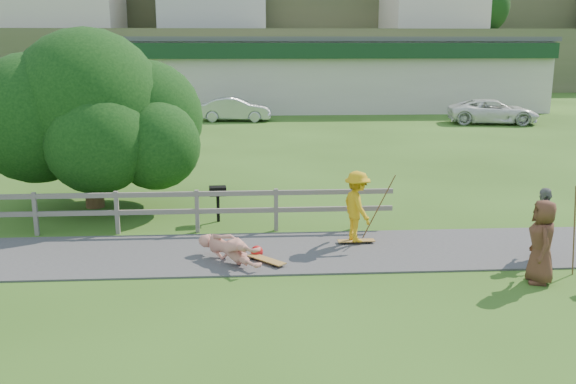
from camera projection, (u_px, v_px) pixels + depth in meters
name	position (u px, v px, depth m)	size (l,w,h in m)	color
ground	(284.00, 276.00, 13.25)	(260.00, 260.00, 0.00)	#2C5017
path	(280.00, 252.00, 14.70)	(34.00, 3.00, 0.04)	#38383B
fence	(91.00, 206.00, 15.99)	(15.05, 0.10, 1.10)	#625E56
strip_mall	(310.00, 73.00, 46.87)	(32.50, 10.75, 5.10)	beige
skater_rider	(357.00, 210.00, 15.13)	(1.09, 0.63, 1.69)	gold
skater_fallen	(229.00, 249.00, 13.93)	(1.84, 0.44, 0.67)	tan
spectator_b	(543.00, 224.00, 14.09)	(0.96, 0.40, 1.64)	slate
spectator_c	(542.00, 242.00, 12.72)	(0.83, 0.54, 1.71)	#563022
car_silver	(235.00, 109.00, 39.33)	(1.53, 4.39, 1.45)	#B3B7BB
car_white	(493.00, 112.00, 38.01)	(2.40, 5.21, 1.45)	white
tree	(91.00, 140.00, 18.38)	(6.93, 6.93, 3.94)	black
bbq	(218.00, 204.00, 17.18)	(0.45, 0.34, 0.97)	black
longboard_rider	(356.00, 243.00, 15.31)	(0.89, 0.22, 0.10)	olive
longboard_fallen	(266.00, 262.00, 13.95)	(0.99, 0.24, 0.11)	olive
helmet	(257.00, 252.00, 14.36)	(0.28, 0.28, 0.28)	red
pole_rider	(379.00, 204.00, 15.54)	(0.03, 0.03, 1.78)	brown
pole_spec_left	(574.00, 231.00, 13.13)	(0.03, 0.03, 1.90)	brown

